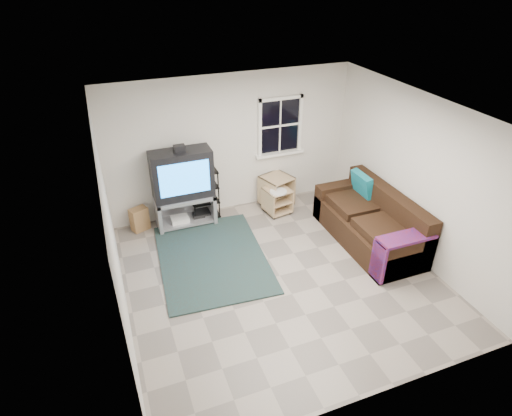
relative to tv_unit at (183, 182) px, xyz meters
name	(u,v)px	position (x,y,z in m)	size (l,w,h in m)	color
room	(280,130)	(1.96, 0.25, 0.62)	(4.60, 4.62, 4.60)	gray
tv_unit	(183,182)	(0.00, 0.00, 0.00)	(1.06, 0.53, 1.55)	#9999A1
av_rack	(204,197)	(0.39, 0.08, -0.42)	(0.50, 0.36, 1.00)	black
side_table_left	(275,190)	(1.80, 0.04, -0.52)	(0.67, 0.67, 0.62)	tan
side_table_right	(276,199)	(1.72, -0.23, -0.56)	(0.52, 0.52, 0.53)	tan
sofa	(371,223)	(2.85, -1.69, -0.50)	(0.97, 2.19, 1.00)	black
shag_rug	(212,258)	(0.15, -1.22, -0.84)	(1.68, 2.31, 0.03)	black
paper_bag	(140,219)	(-0.82, 0.09, -0.63)	(0.30, 0.19, 0.43)	olive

